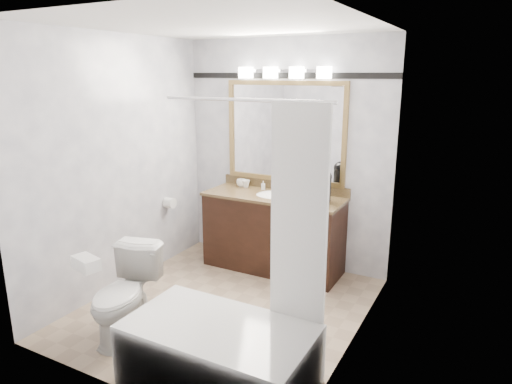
{
  "coord_description": "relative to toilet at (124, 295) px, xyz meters",
  "views": [
    {
      "loc": [
        2.07,
        -3.26,
        2.12
      ],
      "look_at": [
        0.14,
        0.35,
        1.06
      ],
      "focal_mm": 32.0,
      "sensor_mm": 36.0,
      "label": 1
    }
  ],
  "objects": [
    {
      "name": "mirror",
      "position": [
        0.48,
        2.05,
        1.13
      ],
      "size": [
        1.4,
        0.04,
        1.1
      ],
      "color": "olive",
      "rests_on": "room"
    },
    {
      "name": "vanity",
      "position": [
        0.48,
        1.79,
        0.07
      ],
      "size": [
        1.53,
        0.58,
        0.97
      ],
      "color": "black",
      "rests_on": "ground"
    },
    {
      "name": "cup_right",
      "position": [
        0.05,
        1.95,
        0.53
      ],
      "size": [
        0.11,
        0.11,
        0.09
      ],
      "primitive_type": "imported",
      "rotation": [
        0.0,
        0.0,
        0.16
      ],
      "color": "white",
      "rests_on": "vanity"
    },
    {
      "name": "vanity_light_bar",
      "position": [
        0.48,
        2.0,
        1.77
      ],
      "size": [
        1.02,
        0.14,
        0.12
      ],
      "color": "silver",
      "rests_on": "room"
    },
    {
      "name": "soap_bar",
      "position": [
        0.52,
        1.91,
        0.49
      ],
      "size": [
        0.08,
        0.05,
        0.02
      ],
      "primitive_type": "cube",
      "rotation": [
        0.0,
        0.0,
        0.02
      ],
      "color": "beige",
      "rests_on": "vanity"
    },
    {
      "name": "toilet",
      "position": [
        0.0,
        0.0,
        0.0
      ],
      "size": [
        0.58,
        0.8,
        0.74
      ],
      "primitive_type": "imported",
      "rotation": [
        0.0,
        0.0,
        0.26
      ],
      "color": "white",
      "rests_on": "ground"
    },
    {
      "name": "cup_left",
      "position": [
        -0.02,
        1.96,
        0.53
      ],
      "size": [
        0.12,
        0.12,
        0.09
      ],
      "primitive_type": "imported",
      "rotation": [
        0.0,
        0.0,
        0.04
      ],
      "color": "white",
      "rests_on": "vanity"
    },
    {
      "name": "bathtub",
      "position": [
        1.03,
        -0.13,
        -0.09
      ],
      "size": [
        1.3,
        0.75,
        1.96
      ],
      "color": "white",
      "rests_on": "ground"
    },
    {
      "name": "accent_stripe",
      "position": [
        0.48,
        2.07,
        1.73
      ],
      "size": [
        2.4,
        0.01,
        0.06
      ],
      "primitive_type": "cube",
      "color": "black",
      "rests_on": "room"
    },
    {
      "name": "soap_bottle_a",
      "position": [
        0.26,
        1.96,
        0.53
      ],
      "size": [
        0.06,
        0.06,
        0.1
      ],
      "primitive_type": "imported",
      "rotation": [
        0.0,
        0.0,
        0.43
      ],
      "color": "white",
      "rests_on": "vanity"
    },
    {
      "name": "tp_roll",
      "position": [
        -0.66,
        1.44,
        0.33
      ],
      "size": [
        0.11,
        0.12,
        0.12
      ],
      "primitive_type": "cylinder",
      "rotation": [
        0.0,
        1.57,
        0.0
      ],
      "color": "white",
      "rests_on": "room"
    },
    {
      "name": "tissue_box",
      "position": [
        0.0,
        -0.35,
        0.41
      ],
      "size": [
        0.25,
        0.17,
        0.09
      ],
      "primitive_type": "cube",
      "rotation": [
        0.0,
        0.0,
        -0.24
      ],
      "color": "white",
      "rests_on": "toilet"
    },
    {
      "name": "room",
      "position": [
        0.48,
        0.77,
        0.88
      ],
      "size": [
        2.42,
        2.62,
        2.52
      ],
      "color": "tan",
      "rests_on": "ground"
    },
    {
      "name": "soap_bottle_b",
      "position": [
        0.54,
        2.01,
        0.53
      ],
      "size": [
        0.09,
        0.09,
        0.1
      ],
      "primitive_type": "imported",
      "rotation": [
        0.0,
        0.0,
        -0.18
      ],
      "color": "white",
      "rests_on": "vanity"
    },
    {
      "name": "coffee_maker",
      "position": [
        1.04,
        1.79,
        0.65
      ],
      "size": [
        0.18,
        0.21,
        0.33
      ],
      "rotation": [
        0.0,
        0.0,
        -0.36
      ],
      "color": "black",
      "rests_on": "vanity"
    }
  ]
}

